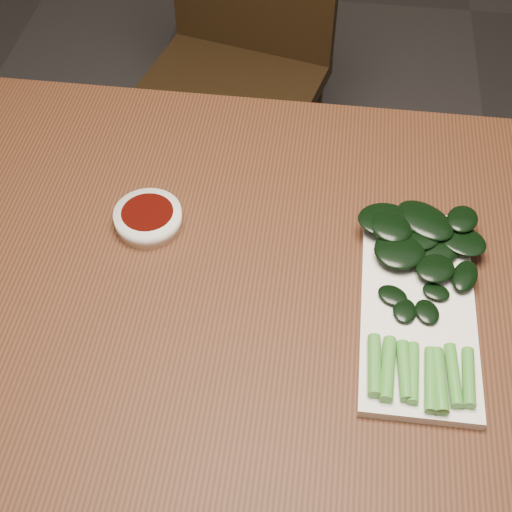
{
  "coord_description": "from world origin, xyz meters",
  "views": [
    {
      "loc": [
        0.05,
        -0.57,
        1.51
      ],
      "look_at": [
        -0.03,
        0.05,
        0.76
      ],
      "focal_mm": 50.0,
      "sensor_mm": 36.0,
      "label": 1
    }
  ],
  "objects_px": {
    "table": "(272,320)",
    "serving_plate": "(417,307)",
    "chair_far": "(236,60)",
    "gai_lan": "(420,272)",
    "sauce_bowl": "(148,218)"
  },
  "relations": [
    {
      "from": "table",
      "to": "serving_plate",
      "type": "distance_m",
      "value": 0.21
    },
    {
      "from": "table",
      "to": "chair_far",
      "type": "height_order",
      "value": "chair_far"
    },
    {
      "from": "chair_far",
      "to": "gai_lan",
      "type": "distance_m",
      "value": 0.97
    },
    {
      "from": "table",
      "to": "gai_lan",
      "type": "height_order",
      "value": "gai_lan"
    },
    {
      "from": "table",
      "to": "chair_far",
      "type": "distance_m",
      "value": 0.92
    },
    {
      "from": "serving_plate",
      "to": "gai_lan",
      "type": "height_order",
      "value": "gai_lan"
    },
    {
      "from": "table",
      "to": "serving_plate",
      "type": "relative_size",
      "value": 4.31
    },
    {
      "from": "table",
      "to": "gai_lan",
      "type": "distance_m",
      "value": 0.22
    },
    {
      "from": "sauce_bowl",
      "to": "serving_plate",
      "type": "relative_size",
      "value": 0.29
    },
    {
      "from": "serving_plate",
      "to": "gai_lan",
      "type": "distance_m",
      "value": 0.05
    },
    {
      "from": "sauce_bowl",
      "to": "gai_lan",
      "type": "xyz_separation_m",
      "value": [
        0.38,
        -0.06,
        0.01
      ]
    },
    {
      "from": "gai_lan",
      "to": "chair_far",
      "type": "bearing_deg",
      "value": 113.92
    },
    {
      "from": "chair_far",
      "to": "sauce_bowl",
      "type": "bearing_deg",
      "value": -77.04
    },
    {
      "from": "table",
      "to": "serving_plate",
      "type": "bearing_deg",
      "value": -2.91
    },
    {
      "from": "table",
      "to": "gai_lan",
      "type": "relative_size",
      "value": 4.13
    }
  ]
}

